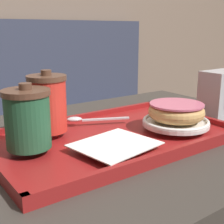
{
  "coord_description": "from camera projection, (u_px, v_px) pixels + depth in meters",
  "views": [
    {
      "loc": [
        -0.39,
        -0.54,
        0.96
      ],
      "look_at": [
        -0.02,
        -0.02,
        0.79
      ],
      "focal_mm": 50.0,
      "sensor_mm": 36.0,
      "label": 1
    }
  ],
  "objects": [
    {
      "name": "coffee_cup_front",
      "position": [
        28.0,
        118.0,
        0.55
      ],
      "size": [
        0.09,
        0.09,
        0.12
      ],
      "color": "#235638",
      "rests_on": "serving_tray"
    },
    {
      "name": "napkin_dispenser",
      "position": [
        222.0,
        95.0,
        0.83
      ],
      "size": [
        0.11,
        0.07,
        0.13
      ],
      "color": "#B7B7BC",
      "rests_on": "cafe_table"
    },
    {
      "name": "serving_tray",
      "position": [
        112.0,
        138.0,
        0.67
      ],
      "size": [
        0.51,
        0.31,
        0.02
      ],
      "color": "maroon",
      "rests_on": "cafe_table"
    },
    {
      "name": "cafe_table",
      "position": [
        113.0,
        199.0,
        0.74
      ],
      "size": [
        0.94,
        0.64,
        0.72
      ],
      "color": "#38332D",
      "rests_on": "ground_plane"
    },
    {
      "name": "spoon",
      "position": [
        84.0,
        119.0,
        0.73
      ],
      "size": [
        0.14,
        0.08,
        0.01
      ],
      "rotation": [
        0.0,
        0.0,
        2.71
      ],
      "color": "silver",
      "rests_on": "serving_tray"
    },
    {
      "name": "plate_with_chocolate_donut",
      "position": [
        176.0,
        122.0,
        0.7
      ],
      "size": [
        0.15,
        0.15,
        0.01
      ],
      "color": "white",
      "rests_on": "serving_tray"
    },
    {
      "name": "napkin_paper",
      "position": [
        115.0,
        144.0,
        0.58
      ],
      "size": [
        0.16,
        0.14,
        0.0
      ],
      "rotation": [
        0.0,
        0.0,
        0.16
      ],
      "color": "white",
      "rests_on": "serving_tray"
    },
    {
      "name": "booth_bench",
      "position": [
        43.0,
        158.0,
        1.59
      ],
      "size": [
        1.44,
        0.44,
        1.0
      ],
      "color": "#33384C",
      "rests_on": "ground_plane"
    },
    {
      "name": "coffee_cup_rear",
      "position": [
        48.0,
        103.0,
        0.64
      ],
      "size": [
        0.08,
        0.08,
        0.13
      ],
      "color": "red",
      "rests_on": "serving_tray"
    },
    {
      "name": "donut_chocolate_glazed",
      "position": [
        176.0,
        111.0,
        0.69
      ],
      "size": [
        0.12,
        0.12,
        0.04
      ],
      "color": "tan",
      "rests_on": "plate_with_chocolate_donut"
    }
  ]
}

